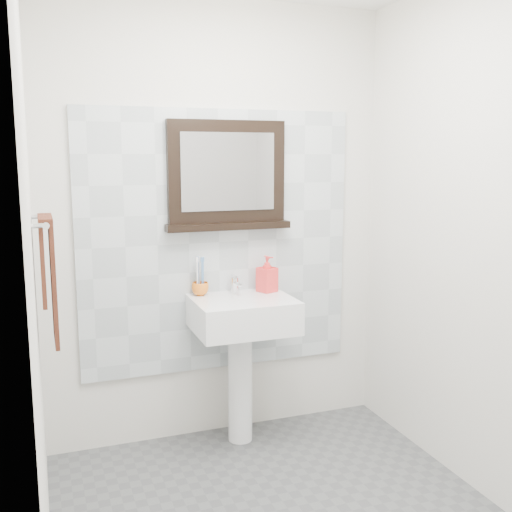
{
  "coord_description": "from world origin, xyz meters",
  "views": [
    {
      "loc": [
        -0.97,
        -2.19,
        1.64
      ],
      "look_at": [
        0.03,
        0.55,
        1.15
      ],
      "focal_mm": 42.0,
      "sensor_mm": 36.0,
      "label": 1
    }
  ],
  "objects": [
    {
      "name": "back_wall",
      "position": [
        0.0,
        1.1,
        1.25
      ],
      "size": [
        2.0,
        0.01,
        2.5
      ],
      "primitive_type": "cube",
      "color": "silver",
      "rests_on": "ground"
    },
    {
      "name": "front_wall",
      "position": [
        0.0,
        -1.1,
        1.25
      ],
      "size": [
        2.0,
        0.01,
        2.5
      ],
      "primitive_type": "cube",
      "color": "silver",
      "rests_on": "ground"
    },
    {
      "name": "left_wall",
      "position": [
        -1.0,
        0.0,
        1.25
      ],
      "size": [
        0.01,
        2.2,
        2.5
      ],
      "primitive_type": "cube",
      "color": "silver",
      "rests_on": "ground"
    },
    {
      "name": "right_wall",
      "position": [
        1.0,
        0.0,
        1.25
      ],
      "size": [
        0.01,
        2.2,
        2.5
      ],
      "primitive_type": "cube",
      "color": "silver",
      "rests_on": "ground"
    },
    {
      "name": "splashback",
      "position": [
        0.0,
        1.09,
        1.15
      ],
      "size": [
        1.6,
        0.02,
        1.5
      ],
      "primitive_type": "cube",
      "color": "silver",
      "rests_on": "back_wall"
    },
    {
      "name": "pedestal_sink",
      "position": [
        0.07,
        0.87,
        0.68
      ],
      "size": [
        0.55,
        0.44,
        0.96
      ],
      "color": "white",
      "rests_on": "ground"
    },
    {
      "name": "toothbrush_cup",
      "position": [
        -0.13,
        1.02,
        0.9
      ],
      "size": [
        0.11,
        0.11,
        0.08
      ],
      "primitive_type": "imported",
      "rotation": [
        0.0,
        0.0,
        0.22
      ],
      "color": "orange",
      "rests_on": "pedestal_sink"
    },
    {
      "name": "toothbrushes",
      "position": [
        -0.13,
        1.02,
        0.98
      ],
      "size": [
        0.05,
        0.04,
        0.21
      ],
      "color": "white",
      "rests_on": "toothbrush_cup"
    },
    {
      "name": "soap_dispenser",
      "position": [
        0.26,
        0.98,
        0.97
      ],
      "size": [
        0.12,
        0.13,
        0.21
      ],
      "primitive_type": "imported",
      "rotation": [
        0.0,
        0.0,
        0.39
      ],
      "color": "#EF1C3F",
      "rests_on": "pedestal_sink"
    },
    {
      "name": "framed_mirror",
      "position": [
        0.04,
        1.06,
        1.52
      ],
      "size": [
        0.72,
        0.11,
        0.61
      ],
      "color": "black",
      "rests_on": "back_wall"
    },
    {
      "name": "towel_bar",
      "position": [
        -0.95,
        0.48,
        1.37
      ],
      "size": [
        0.07,
        0.4,
        0.03
      ],
      "color": "silver",
      "rests_on": "left_wall"
    },
    {
      "name": "hand_towel",
      "position": [
        -0.94,
        0.48,
        1.16
      ],
      "size": [
        0.06,
        0.3,
        0.55
      ],
      "color": "#36180F",
      "rests_on": "towel_bar"
    }
  ]
}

